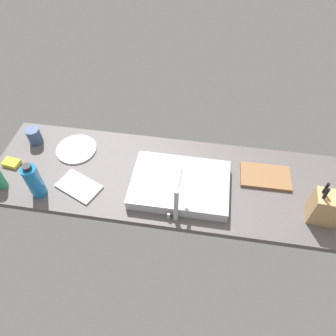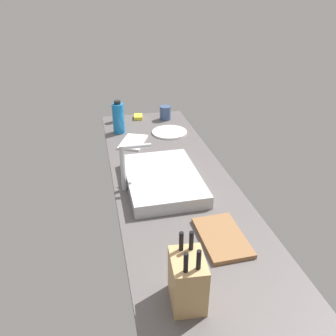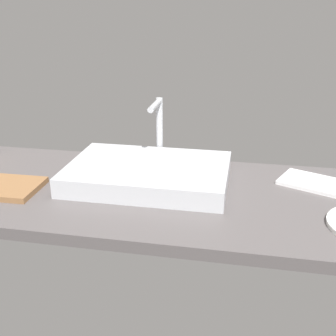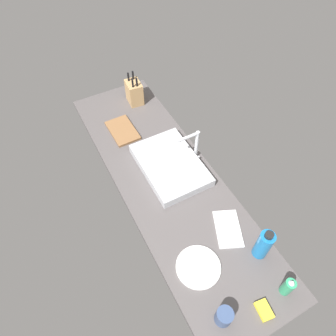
% 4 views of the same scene
% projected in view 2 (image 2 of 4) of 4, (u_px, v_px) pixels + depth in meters
% --- Properties ---
extents(countertop_slab, '(1.99, 0.60, 0.04)m').
position_uv_depth(countertop_slab, '(171.00, 180.00, 1.79)').
color(countertop_slab, '#514C4C').
rests_on(countertop_slab, ground).
extents(sink_basin, '(0.51, 0.35, 0.06)m').
position_uv_depth(sink_basin, '(163.00, 179.00, 1.70)').
color(sink_basin, '#B7BABF').
rests_on(sink_basin, countertop_slab).
extents(faucet, '(0.06, 0.15, 0.24)m').
position_uv_depth(faucet, '(127.00, 163.00, 1.61)').
color(faucet, '#B7BABF').
rests_on(faucet, countertop_slab).
extents(knife_block, '(0.15, 0.11, 0.24)m').
position_uv_depth(knife_block, '(187.00, 280.00, 1.05)').
color(knife_block, tan).
rests_on(knife_block, countertop_slab).
extents(cutting_board, '(0.27, 0.17, 0.02)m').
position_uv_depth(cutting_board, '(222.00, 237.00, 1.35)').
color(cutting_board, brown).
rests_on(cutting_board, countertop_slab).
extents(soap_bottle, '(0.05, 0.05, 0.14)m').
position_uv_depth(soap_bottle, '(118.00, 113.00, 2.46)').
color(soap_bottle, '#2D9966').
rests_on(soap_bottle, countertop_slab).
extents(water_bottle, '(0.08, 0.08, 0.22)m').
position_uv_depth(water_bottle, '(118.00, 118.00, 2.26)').
color(water_bottle, '#1970B7').
rests_on(water_bottle, countertop_slab).
extents(dinner_plate, '(0.23, 0.23, 0.01)m').
position_uv_depth(dinner_plate, '(169.00, 132.00, 2.29)').
color(dinner_plate, white).
rests_on(dinner_plate, countertop_slab).
extents(dish_towel, '(0.26, 0.22, 0.01)m').
position_uv_depth(dish_towel, '(133.00, 142.00, 2.15)').
color(dish_towel, white).
rests_on(dish_towel, countertop_slab).
extents(coffee_mug, '(0.08, 0.08, 0.10)m').
position_uv_depth(coffee_mug, '(165.00, 113.00, 2.50)').
color(coffee_mug, '#384C75').
rests_on(coffee_mug, countertop_slab).
extents(dish_sponge, '(0.10, 0.07, 0.02)m').
position_uv_depth(dish_sponge, '(138.00, 117.00, 2.54)').
color(dish_sponge, yellow).
rests_on(dish_sponge, countertop_slab).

